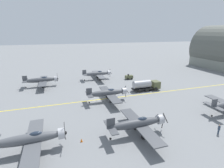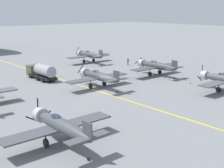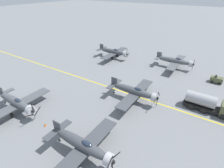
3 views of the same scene
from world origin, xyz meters
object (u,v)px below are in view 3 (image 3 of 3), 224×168
(airplane_near_right, at_px, (16,102))
(fuel_tanker, at_px, (209,104))
(airplane_mid_center, at_px, (134,91))
(airplane_near_left, at_px, (114,52))
(traffic_cone, at_px, (45,125))
(airplane_mid_left, at_px, (175,61))
(airplane_mid_right, at_px, (83,145))
(tow_tractor, at_px, (216,80))

(airplane_near_right, height_order, fuel_tanker, airplane_near_right)
(airplane_mid_center, bearing_deg, fuel_tanker, 114.66)
(airplane_near_left, xyz_separation_m, airplane_near_right, (31.37, 0.11, 0.00))
(fuel_tanker, relative_size, traffic_cone, 14.55)
(traffic_cone, bearing_deg, airplane_mid_left, 162.32)
(airplane_mid_left, distance_m, airplane_mid_right, 34.85)
(fuel_tanker, bearing_deg, airplane_mid_left, -146.86)
(airplane_near_right, bearing_deg, fuel_tanker, 109.17)
(airplane_near_right, distance_m, traffic_cone, 7.05)
(traffic_cone, bearing_deg, fuel_tanker, 131.14)
(airplane_mid_center, height_order, airplane_mid_left, same)
(airplane_mid_right, relative_size, tow_tractor, 4.62)
(fuel_tanker, xyz_separation_m, tow_tractor, (-12.44, 0.22, -0.72))
(airplane_near_right, relative_size, airplane_mid_left, 1.00)
(tow_tractor, bearing_deg, airplane_mid_right, -21.31)
(airplane_near_right, xyz_separation_m, tow_tractor, (-30.87, 28.03, -1.22))
(fuel_tanker, distance_m, traffic_cone, 27.88)
(airplane_near_right, xyz_separation_m, traffic_cone, (-0.11, 6.83, -1.74))
(airplane_near_left, bearing_deg, airplane_near_right, 4.31)
(traffic_cone, bearing_deg, airplane_mid_center, 148.98)
(traffic_cone, bearing_deg, airplane_near_right, -89.08)
(airplane_near_left, xyz_separation_m, tow_tractor, (0.50, 28.15, -1.22))
(airplane_near_left, bearing_deg, airplane_mid_center, 46.29)
(airplane_mid_center, xyz_separation_m, airplane_mid_left, (-19.72, 2.28, 0.00))
(airplane_mid_right, height_order, tow_tractor, airplane_mid_right)
(tow_tractor, bearing_deg, traffic_cone, -34.57)
(airplane_mid_left, relative_size, fuel_tanker, 1.50)
(airplane_mid_right, bearing_deg, traffic_cone, -105.06)
(airplane_near_right, relative_size, traffic_cone, 21.82)
(airplane_near_right, height_order, airplane_mid_left, airplane_near_right)
(airplane_mid_left, height_order, traffic_cone, airplane_mid_left)
(airplane_mid_right, distance_m, traffic_cone, 9.06)
(fuel_tanker, bearing_deg, airplane_near_right, -56.46)
(airplane_near_left, relative_size, airplane_mid_right, 1.00)
(airplane_near_right, distance_m, airplane_mid_right, 15.70)
(airplane_mid_right, xyz_separation_m, fuel_tanker, (-19.22, 12.13, -0.50))
(airplane_mid_right, bearing_deg, airplane_mid_left, 167.46)
(airplane_near_right, xyz_separation_m, airplane_mid_right, (0.78, 15.68, 0.00))
(airplane_near_left, bearing_deg, airplane_mid_right, 30.27)
(airplane_mid_left, bearing_deg, airplane_near_left, -69.61)
(airplane_mid_right, distance_m, tow_tractor, 34.00)
(airplane_mid_right, bearing_deg, airplane_mid_center, 171.90)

